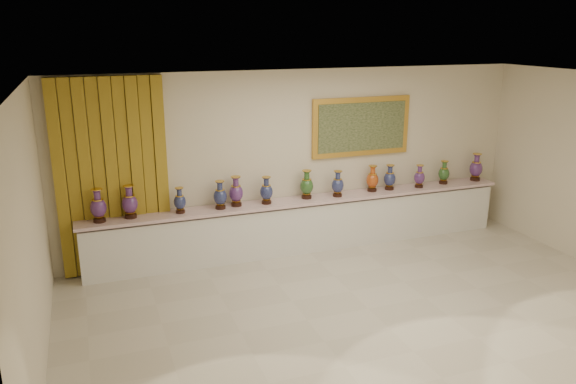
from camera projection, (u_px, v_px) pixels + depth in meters
name	position (u px, v px, depth m)	size (l,w,h in m)	color
ground	(368.00, 309.00, 7.53)	(8.00, 8.00, 0.00)	beige
room	(157.00, 168.00, 8.50)	(8.00, 8.00, 8.00)	beige
counter	(306.00, 225.00, 9.46)	(7.28, 0.48, 0.90)	white
vase_0	(98.00, 207.00, 8.14)	(0.25, 0.25, 0.50)	black
vase_1	(130.00, 203.00, 8.32)	(0.29, 0.29, 0.50)	black
vase_2	(180.00, 202.00, 8.56)	(0.23, 0.23, 0.40)	black
vase_3	(220.00, 196.00, 8.75)	(0.25, 0.25, 0.45)	black
vase_4	(236.00, 193.00, 8.89)	(0.28, 0.28, 0.48)	black
vase_5	(266.00, 192.00, 9.01)	(0.24, 0.24, 0.45)	black
vase_6	(307.00, 186.00, 9.29)	(0.23, 0.23, 0.48)	black
vase_7	(338.00, 185.00, 9.40)	(0.23, 0.23, 0.44)	black
vase_8	(372.00, 180.00, 9.70)	(0.25, 0.25, 0.46)	black
vase_9	(390.00, 179.00, 9.80)	(0.23, 0.23, 0.44)	black
vase_10	(419.00, 177.00, 9.94)	(0.20, 0.20, 0.41)	black
vase_11	(444.00, 173.00, 10.18)	(0.21, 0.21, 0.43)	black
vase_12	(476.00, 168.00, 10.39)	(0.30, 0.30, 0.51)	black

